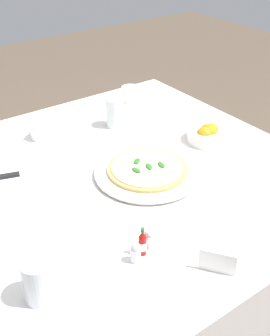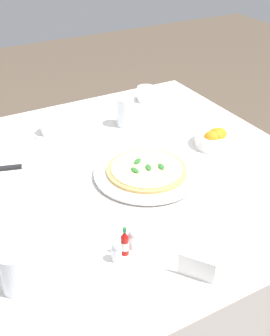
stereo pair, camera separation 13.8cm
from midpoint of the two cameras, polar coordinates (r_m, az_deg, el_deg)
name	(u,v)px [view 2 (the right image)]	position (r m, az deg, el deg)	size (l,w,h in m)	color
ground_plane	(126,318)	(1.90, 1.01, -19.34)	(8.00, 8.00, 0.00)	brown
dining_table	(124,201)	(1.47, 1.23, -4.50)	(1.19, 1.19, 0.73)	white
pizza_plate	(147,173)	(1.37, 4.43, -0.74)	(0.34, 0.34, 0.02)	white
pizza	(147,169)	(1.36, 4.45, -0.25)	(0.26, 0.26, 0.02)	#DBAD60
coffee_cup_center_back	(51,128)	(1.62, -8.70, 5.26)	(0.13, 0.13, 0.06)	white
coffee_cup_right_edge	(146,95)	(1.88, 3.59, 9.55)	(0.13, 0.13, 0.07)	white
water_glass_far_right	(125,113)	(1.66, 1.09, 7.19)	(0.07, 0.07, 0.11)	white
water_glass_far_left	(16,272)	(1.01, -11.69, -13.54)	(0.07, 0.07, 0.11)	white
napkin_folded	(26,170)	(1.41, -11.62, -0.36)	(0.25, 0.19, 0.02)	white
dinner_knife	(26,166)	(1.41, -11.57, 0.13)	(0.19, 0.08, 0.01)	silver
citrus_bowl	(216,138)	(1.57, 13.14, 3.77)	(0.15, 0.15, 0.07)	white
hot_sauce_bottle	(125,243)	(1.08, 2.35, -10.08)	(0.02, 0.02, 0.08)	#B7140F
salt_shaker	(133,240)	(1.10, 3.34, -9.63)	(0.03, 0.03, 0.06)	white
pepper_shaker	(117,252)	(1.06, 1.31, -11.26)	(0.03, 0.03, 0.06)	white
menu_card	(196,269)	(1.04, 11.98, -13.08)	(0.06, 0.08, 0.06)	white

